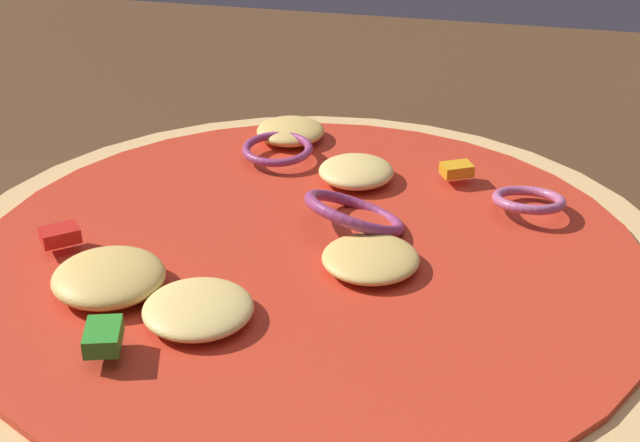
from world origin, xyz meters
TOP-DOWN VIEW (x-y plane):
  - dining_table at (0.00, 0.00)m, footprint 1.31×0.82m
  - pizza at (0.03, 0.04)m, footprint 0.29×0.29m

SIDE VIEW (x-z plane):
  - dining_table at x=0.00m, z-range 0.00..0.03m
  - pizza at x=0.03m, z-range 0.02..0.05m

